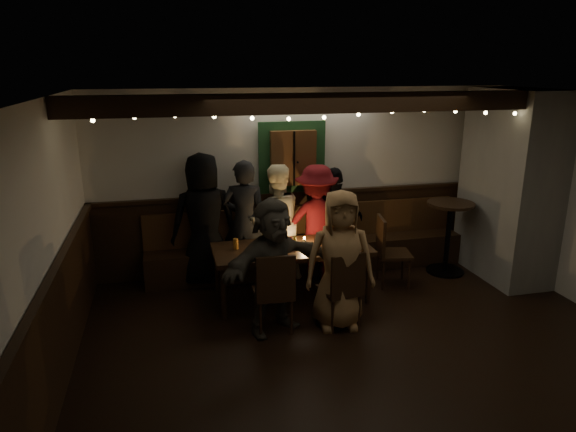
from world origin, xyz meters
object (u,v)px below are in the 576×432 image
object	(u,v)px
high_top	(449,229)
person_c	(275,223)
chair_end	(388,247)
person_a	(204,220)
person_g	(340,260)
chair_near_left	(274,289)
person_d	(316,222)
person_e	(335,221)
chair_near_right	(343,286)
person_b	(245,222)
person_f	(273,266)
dining_table	(292,252)

from	to	relation	value
high_top	person_c	world-z (taller)	person_c
chair_end	person_c	distance (m)	1.56
person_a	person_c	xyz separation A→B (m)	(0.96, -0.06, -0.09)
person_a	person_g	distance (m)	2.08
chair_near_left	person_d	distance (m)	1.71
high_top	person_g	distance (m)	2.34
chair_near_left	person_a	distance (m)	1.73
person_e	person_g	bearing A→B (deg)	62.73
chair_near_right	person_b	size ratio (longest dim) A/B	0.54
chair_end	person_g	xyz separation A→B (m)	(-1.01, -0.94, 0.26)
person_a	chair_near_left	bearing A→B (deg)	104.78
person_f	chair_near_left	bearing A→B (deg)	-115.28
person_d	person_f	world-z (taller)	person_d
chair_near_right	person_c	world-z (taller)	person_c
chair_end	person_c	world-z (taller)	person_c
person_a	person_d	size ratio (longest dim) A/B	1.12
dining_table	person_g	world-z (taller)	person_g
person_c	person_e	bearing A→B (deg)	168.66
person_e	chair_near_right	bearing A→B (deg)	64.35
person_b	person_f	size ratio (longest dim) A/B	1.11
person_d	person_e	distance (m)	0.31
chair_end	person_e	size ratio (longest dim) A/B	0.62
high_top	person_c	size ratio (longest dim) A/B	0.64
person_b	person_g	bearing A→B (deg)	136.62
dining_table	chair_end	bearing A→B (deg)	5.49
dining_table	person_e	size ratio (longest dim) A/B	1.27
dining_table	person_b	distance (m)	0.89
chair_near_left	person_g	xyz separation A→B (m)	(0.75, -0.00, 0.27)
chair_near_right	person_b	bearing A→B (deg)	118.46
person_a	dining_table	bearing A→B (deg)	136.20
chair_near_right	person_f	size ratio (longest dim) A/B	0.59
chair_near_left	person_b	world-z (taller)	person_b
person_a	person_g	xyz separation A→B (m)	(1.37, -1.57, -0.10)
chair_near_right	chair_near_left	bearing A→B (deg)	175.19
chair_near_left	person_g	world-z (taller)	person_g
chair_near_left	person_g	distance (m)	0.79
chair_near_right	person_g	world-z (taller)	person_g
high_top	person_c	distance (m)	2.47
person_c	person_g	world-z (taller)	person_c
chair_end	high_top	world-z (taller)	high_top
dining_table	person_a	size ratio (longest dim) A/B	1.08
person_a	person_e	world-z (taller)	person_a
chair_near_right	person_b	world-z (taller)	person_b
chair_end	person_b	bearing A→B (deg)	162.36
dining_table	person_g	xyz separation A→B (m)	(0.35, -0.81, 0.16)
chair_near_left	person_d	size ratio (longest dim) A/B	0.59
dining_table	chair_end	distance (m)	1.38
dining_table	person_d	world-z (taller)	person_d
person_c	person_f	world-z (taller)	person_c
person_b	person_e	world-z (taller)	person_b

